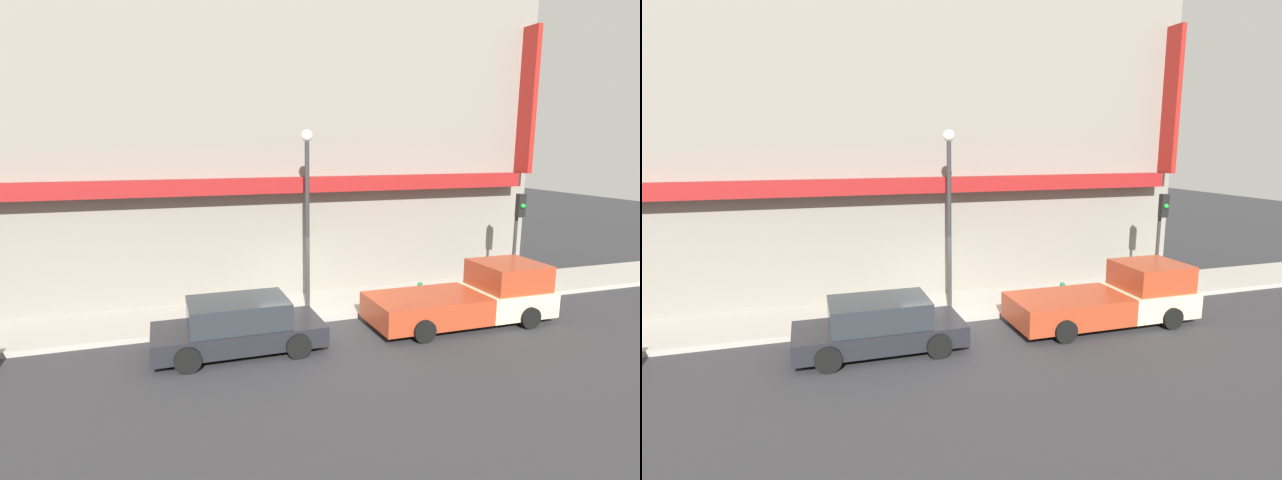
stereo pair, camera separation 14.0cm
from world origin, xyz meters
TOP-DOWN VIEW (x-y plane):
  - ground_plane at (0.00, 0.00)m, footprint 80.00×80.00m
  - sidewalk at (0.00, 1.32)m, footprint 36.00×2.65m
  - building at (0.01, 4.13)m, footprint 19.80×3.80m
  - pickup_truck at (4.84, -1.35)m, footprint 5.69×2.26m
  - parked_car at (-2.26, -1.35)m, footprint 4.42×2.08m
  - fire_hydrant at (4.11, 0.47)m, footprint 0.18×0.18m
  - street_lamp at (0.31, 0.93)m, footprint 0.36×0.36m
  - traffic_light at (7.84, 0.43)m, footprint 0.28×0.42m

SIDE VIEW (x-z plane):
  - ground_plane at x=0.00m, z-range 0.00..0.00m
  - sidewalk at x=0.00m, z-range 0.00..0.17m
  - fire_hydrant at x=4.11m, z-range 0.17..0.84m
  - parked_car at x=-2.26m, z-range -0.02..1.39m
  - pickup_truck at x=4.84m, z-range -0.12..1.66m
  - traffic_light at x=7.84m, z-range 0.84..4.36m
  - street_lamp at x=0.31m, z-range 0.87..6.51m
  - building at x=0.01m, z-range -0.01..11.84m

